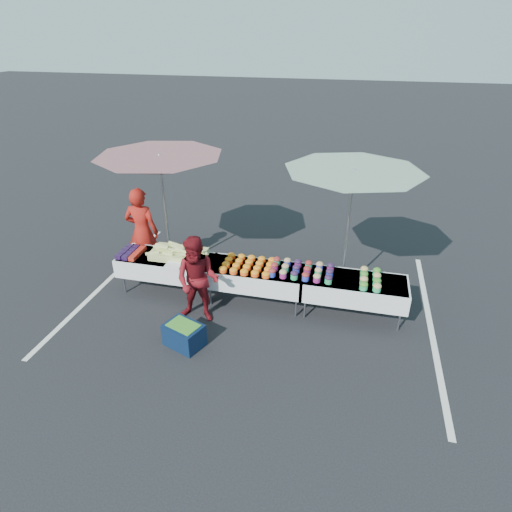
% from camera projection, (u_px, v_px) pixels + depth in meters
% --- Properties ---
extents(ground, '(80.00, 80.00, 0.00)m').
position_uv_depth(ground, '(256.00, 301.00, 8.28)').
color(ground, black).
extents(stripe_left, '(0.10, 5.00, 0.00)m').
position_uv_depth(stripe_left, '(108.00, 281.00, 8.94)').
color(stripe_left, silver).
rests_on(stripe_left, ground).
extents(stripe_right, '(0.10, 5.00, 0.00)m').
position_uv_depth(stripe_right, '(430.00, 325.00, 7.61)').
color(stripe_right, silver).
rests_on(stripe_right, ground).
extents(table_left, '(1.86, 0.81, 0.75)m').
position_uv_depth(table_left, '(167.00, 264.00, 8.38)').
color(table_left, white).
rests_on(table_left, ground).
extents(table_center, '(1.86, 0.81, 0.75)m').
position_uv_depth(table_center, '(256.00, 276.00, 8.00)').
color(table_center, white).
rests_on(table_center, ground).
extents(table_right, '(1.86, 0.81, 0.75)m').
position_uv_depth(table_right, '(354.00, 288.00, 7.63)').
color(table_right, white).
rests_on(table_right, ground).
extents(berry_punnets, '(0.40, 0.54, 0.08)m').
position_uv_depth(berry_punnets, '(131.00, 253.00, 8.37)').
color(berry_punnets, black).
rests_on(berry_punnets, table_left).
extents(corn_pile, '(1.16, 0.57, 0.26)m').
position_uv_depth(corn_pile, '(179.00, 253.00, 8.24)').
color(corn_pile, '#A4AF5A').
rests_on(corn_pile, table_left).
extents(plastic_bags, '(0.30, 0.25, 0.05)m').
position_uv_depth(plastic_bags, '(174.00, 265.00, 7.97)').
color(plastic_bags, white).
rests_on(plastic_bags, table_left).
extents(carrot_bowls, '(0.95, 0.69, 0.11)m').
position_uv_depth(carrot_bowls, '(248.00, 265.00, 7.92)').
color(carrot_bowls, '#FE581C').
rests_on(carrot_bowls, table_center).
extents(potato_cups, '(1.14, 0.58, 0.16)m').
position_uv_depth(potato_cups, '(302.00, 270.00, 7.71)').
color(potato_cups, '#273AB8').
rests_on(potato_cups, table_right).
extents(bean_baskets, '(0.36, 0.68, 0.15)m').
position_uv_depth(bean_baskets, '(370.00, 278.00, 7.45)').
color(bean_baskets, '#2AAA66').
rests_on(bean_baskets, table_right).
extents(vendor, '(0.72, 0.49, 1.91)m').
position_uv_depth(vendor, '(142.00, 232.00, 8.83)').
color(vendor, '#A31A12').
rests_on(vendor, ground).
extents(customer, '(0.81, 0.64, 1.63)m').
position_uv_depth(customer, '(198.00, 280.00, 7.42)').
color(customer, maroon).
rests_on(customer, ground).
extents(umbrella_left, '(2.88, 2.88, 2.55)m').
position_uv_depth(umbrella_left, '(160.00, 166.00, 8.27)').
color(umbrella_left, black).
rests_on(umbrella_left, ground).
extents(umbrella_right, '(2.69, 2.69, 2.54)m').
position_uv_depth(umbrella_right, '(353.00, 182.00, 7.49)').
color(umbrella_right, black).
rests_on(umbrella_right, ground).
extents(storage_bin, '(0.73, 0.63, 0.40)m').
position_uv_depth(storage_bin, '(184.00, 334.00, 7.07)').
color(storage_bin, '#0B1C38').
rests_on(storage_bin, ground).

